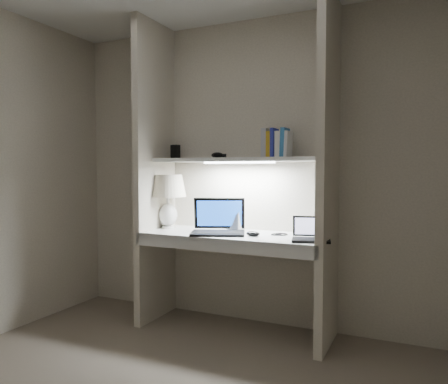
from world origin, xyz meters
The scene contains 17 objects.
back_wall centered at (0.00, 1.50, 1.25)m, with size 3.20×0.01×2.50m, color beige.
alcove_panel_left centered at (-0.73, 1.23, 1.25)m, with size 0.06×0.55×2.50m, color beige.
alcove_panel_right centered at (0.73, 1.23, 1.25)m, with size 0.06×0.55×2.50m, color beige.
desk centered at (0.00, 1.23, 0.75)m, with size 1.40×0.55×0.04m, color white.
desk_apron centered at (0.00, 0.96, 0.72)m, with size 1.46×0.03×0.10m, color silver.
shelf centered at (0.00, 1.32, 1.35)m, with size 1.40×0.36×0.03m, color silver.
strip_light centered at (0.00, 1.32, 1.33)m, with size 0.60×0.04×0.01m, color white.
table_lamp centered at (-0.64, 1.29, 1.08)m, with size 0.31×0.31×0.46m.
laptop_main centered at (-0.12, 1.20, 0.83)m, with size 0.51×0.48×0.27m.
laptop_netbook centered at (0.63, 1.15, 0.81)m, with size 0.31×0.28×0.17m.
speaker centered at (-0.06, 1.40, 0.85)m, with size 0.11×0.08×0.16m, color silver.
mouse centered at (0.19, 1.16, 0.79)m, with size 0.11×0.07×0.04m, color black.
cable_coil centered at (0.36, 1.31, 0.78)m, with size 0.10×0.10×0.01m, color black.
sticky_note centered at (-0.64, 1.28, 0.77)m, with size 0.08×0.08×0.00m, color gold.
book_row centered at (0.31, 1.34, 1.47)m, with size 0.21×0.15×0.22m.
shelf_box centered at (-0.62, 1.37, 1.42)m, with size 0.07×0.05×0.12m, color black.
shelf_gadget centered at (-0.22, 1.39, 1.39)m, with size 0.12×0.08×0.05m, color black.
Camera 1 is at (1.36, -1.89, 1.27)m, focal length 35.00 mm.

